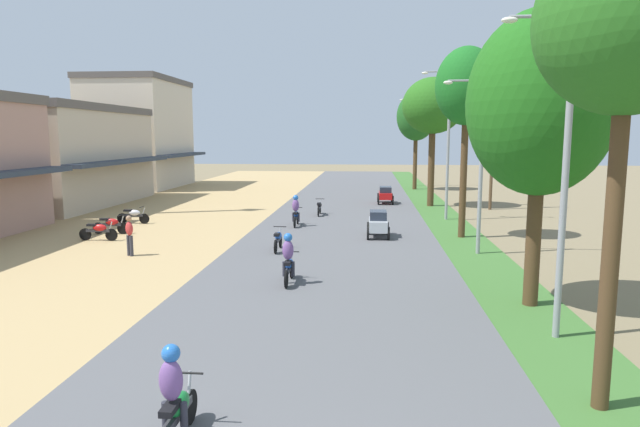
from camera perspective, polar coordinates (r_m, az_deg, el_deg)
name	(u,v)px	position (r m, az deg, el deg)	size (l,w,h in m)	color
shophouse_mid	(58,156)	(42.18, -25.47, 5.42)	(9.41, 13.60, 6.90)	#C6B299
shophouse_far	(139,133)	(54.47, -18.22, 7.88)	(8.41, 10.50, 10.10)	beige
parked_motorbike_second	(99,230)	(26.99, -21.92, -1.60)	(1.80, 0.54, 0.94)	black
parked_motorbike_third	(111,224)	(28.64, -20.81, -1.02)	(1.80, 0.54, 0.94)	black
parked_motorbike_fourth	(134,215)	(31.61, -18.73, -0.12)	(1.80, 0.54, 0.94)	black
pedestrian_on_shoulder	(129,233)	(23.09, -19.11, -1.96)	(0.43, 0.39, 1.62)	#33333D
median_tree_nearest	(628,24)	(10.50, 29.25, 16.69)	(2.93, 2.93, 8.05)	#4C351E
median_tree_second	(541,104)	(16.22, 21.87, 10.46)	(3.94, 3.94, 8.10)	#4C351E
median_tree_third	(467,88)	(26.56, 14.93, 12.46)	(2.85, 2.85, 8.77)	#4C351E
median_tree_fourth	(433,107)	(38.20, 11.60, 10.78)	(4.09, 4.09, 8.63)	#4C351E
median_tree_fifth	(416,117)	(50.15, 9.92, 9.80)	(3.44, 3.44, 8.59)	#4C351E
streetlamp_near	(567,153)	(13.74, 24.16, 5.70)	(3.16, 0.20, 7.49)	gray
streetlamp_mid	(482,152)	(22.87, 16.38, 6.10)	(3.16, 0.20, 7.02)	gray
streetlamp_far	(449,135)	(32.04, 13.15, 7.95)	(3.16, 0.20, 8.42)	gray
streetlamp_farthest	(416,136)	(53.66, 9.86, 7.94)	(3.16, 0.20, 8.36)	gray
utility_pole_near	(493,143)	(37.61, 17.43, 6.93)	(1.80, 0.20, 8.27)	brown
utility_pole_far	(465,145)	(38.59, 14.81, 6.88)	(1.80, 0.20, 8.05)	brown
car_hatchback_silver	(378,223)	(26.00, 6.03, -0.97)	(1.04, 2.00, 1.23)	#B7BCC1
car_sedan_red	(385,194)	(39.12, 6.78, 2.01)	(1.10, 2.26, 1.19)	red
motorbike_foreground_rider	(175,398)	(9.05, -14.77, -17.96)	(0.54, 1.80, 1.66)	black
motorbike_ahead_second	(289,260)	(17.74, -3.26, -4.79)	(0.54, 1.80, 1.66)	black
motorbike_ahead_third	(278,239)	(22.91, -4.35, -2.61)	(0.54, 1.80, 0.94)	black
motorbike_ahead_fourth	(296,211)	(29.01, -2.50, 0.21)	(0.54, 1.80, 1.66)	black
motorbike_ahead_fifth	(319,207)	(33.15, -0.07, 0.70)	(0.54, 1.80, 0.94)	black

